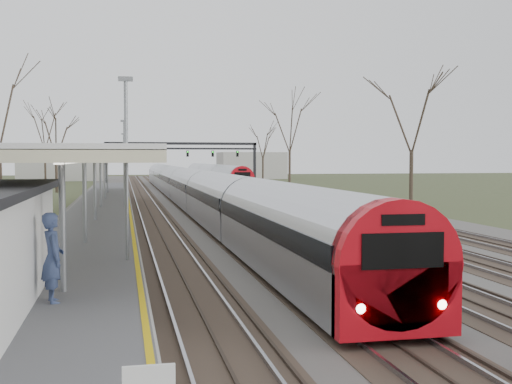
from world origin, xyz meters
TOP-DOWN VIEW (x-y plane):
  - track_bed at (0.26, 55.00)m, footprint 24.00×160.00m
  - platform at (-9.05, 37.50)m, footprint 3.50×69.00m
  - canopy at (-9.05, 32.99)m, footprint 4.10×50.00m
  - signal_gantry at (0.29, 84.99)m, footprint 21.00×0.59m
  - tree_east_far at (14.00, 42.00)m, footprint 5.00×5.00m
  - train_near at (-2.50, 52.46)m, footprint 2.62×90.21m
  - train_far at (4.50, 84.57)m, footprint 2.62×45.21m
  - passenger at (-9.15, 9.00)m, footprint 0.59×0.74m

SIDE VIEW (x-z plane):
  - track_bed at x=0.26m, z-range -0.05..0.17m
  - platform at x=-9.05m, z-range 0.00..1.00m
  - train_near at x=-2.50m, z-range -0.05..3.00m
  - train_far at x=4.50m, z-range -0.05..3.00m
  - passenger at x=-9.15m, z-range 1.00..2.79m
  - canopy at x=-9.05m, z-range 2.37..5.48m
  - signal_gantry at x=0.29m, z-range 1.87..7.95m
  - tree_east_far at x=14.00m, z-range 2.14..12.44m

